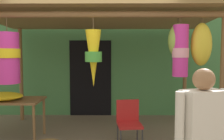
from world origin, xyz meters
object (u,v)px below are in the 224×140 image
object	(u,v)px
folding_chair	(129,120)
vendor_in_orange	(202,134)
flower_heap_on_table	(2,96)
display_table	(6,104)

from	to	relation	value
folding_chair	vendor_in_orange	bearing A→B (deg)	-71.37
flower_heap_on_table	vendor_in_orange	size ratio (longest dim) A/B	0.53
display_table	folding_chair	xyz separation A→B (m)	(2.33, -0.40, -0.19)
display_table	folding_chair	distance (m)	2.37
display_table	flower_heap_on_table	bearing A→B (deg)	-113.41
flower_heap_on_table	vendor_in_orange	world-z (taller)	vendor_in_orange
display_table	folding_chair	world-z (taller)	folding_chair
vendor_in_orange	display_table	bearing A→B (deg)	143.75
display_table	vendor_in_orange	distance (m)	3.62
display_table	folding_chair	bearing A→B (deg)	-9.70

